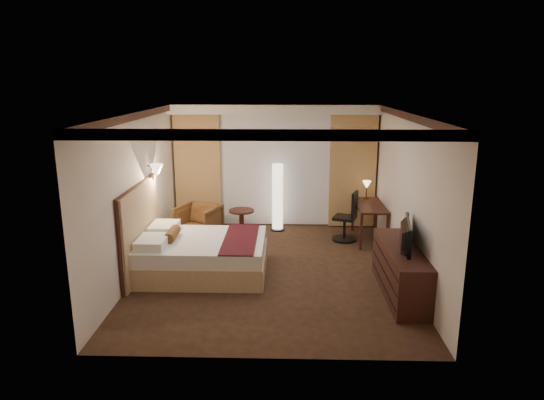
{
  "coord_description": "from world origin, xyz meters",
  "views": [
    {
      "loc": [
        0.24,
        -7.86,
        3.22
      ],
      "look_at": [
        0.0,
        0.4,
        1.15
      ],
      "focal_mm": 32.0,
      "sensor_mm": 36.0,
      "label": 1
    }
  ],
  "objects_px": {
    "floor_lamp": "(278,197)",
    "desk": "(369,222)",
    "armchair": "(199,221)",
    "side_table": "(242,223)",
    "television": "(401,229)",
    "dresser": "(400,271)",
    "bed": "(204,255)",
    "office_chair": "(345,216)"
  },
  "relations": [
    {
      "from": "office_chair",
      "to": "television",
      "type": "relative_size",
      "value": 1.04
    },
    {
      "from": "office_chair",
      "to": "dresser",
      "type": "xyz_separation_m",
      "value": [
        0.56,
        -2.53,
        -0.14
      ]
    },
    {
      "from": "floor_lamp",
      "to": "side_table",
      "type": "bearing_deg",
      "value": -147.18
    },
    {
      "from": "side_table",
      "to": "bed",
      "type": "bearing_deg",
      "value": -103.42
    },
    {
      "from": "floor_lamp",
      "to": "desk",
      "type": "height_order",
      "value": "floor_lamp"
    },
    {
      "from": "office_chair",
      "to": "television",
      "type": "height_order",
      "value": "television"
    },
    {
      "from": "bed",
      "to": "armchair",
      "type": "xyz_separation_m",
      "value": [
        -0.4,
        1.78,
        0.09
      ]
    },
    {
      "from": "side_table",
      "to": "floor_lamp",
      "type": "bearing_deg",
      "value": 32.82
    },
    {
      "from": "armchair",
      "to": "dresser",
      "type": "relative_size",
      "value": 0.41
    },
    {
      "from": "side_table",
      "to": "desk",
      "type": "relative_size",
      "value": 0.45
    },
    {
      "from": "office_chair",
      "to": "desk",
      "type": "bearing_deg",
      "value": 26.3
    },
    {
      "from": "armchair",
      "to": "office_chair",
      "type": "bearing_deg",
      "value": 22.02
    },
    {
      "from": "office_chair",
      "to": "television",
      "type": "bearing_deg",
      "value": -57.57
    },
    {
      "from": "television",
      "to": "desk",
      "type": "bearing_deg",
      "value": 11.23
    },
    {
      "from": "floor_lamp",
      "to": "television",
      "type": "xyz_separation_m",
      "value": [
        1.9,
        -3.19,
        0.3
      ]
    },
    {
      "from": "bed",
      "to": "television",
      "type": "height_order",
      "value": "television"
    },
    {
      "from": "desk",
      "to": "television",
      "type": "bearing_deg",
      "value": -89.56
    },
    {
      "from": "side_table",
      "to": "desk",
      "type": "distance_m",
      "value": 2.63
    },
    {
      "from": "office_chair",
      "to": "side_table",
      "type": "bearing_deg",
      "value": -164.23
    },
    {
      "from": "television",
      "to": "bed",
      "type": "bearing_deg",
      "value": 87.21
    },
    {
      "from": "floor_lamp",
      "to": "dresser",
      "type": "height_order",
      "value": "floor_lamp"
    },
    {
      "from": "armchair",
      "to": "television",
      "type": "xyz_separation_m",
      "value": [
        3.51,
        -2.53,
        0.64
      ]
    },
    {
      "from": "bed",
      "to": "office_chair",
      "type": "relative_size",
      "value": 2.02
    },
    {
      "from": "office_chair",
      "to": "dresser",
      "type": "relative_size",
      "value": 0.54
    },
    {
      "from": "office_chair",
      "to": "bed",
      "type": "bearing_deg",
      "value": -124.81
    },
    {
      "from": "bed",
      "to": "floor_lamp",
      "type": "relative_size",
      "value": 1.42
    },
    {
      "from": "side_table",
      "to": "floor_lamp",
      "type": "relative_size",
      "value": 0.39
    },
    {
      "from": "office_chair",
      "to": "armchair",
      "type": "bearing_deg",
      "value": -159.33
    },
    {
      "from": "dresser",
      "to": "television",
      "type": "distance_m",
      "value": 0.66
    },
    {
      "from": "armchair",
      "to": "floor_lamp",
      "type": "xyz_separation_m",
      "value": [
        1.61,
        0.66,
        0.34
      ]
    },
    {
      "from": "side_table",
      "to": "floor_lamp",
      "type": "distance_m",
      "value": 0.99
    },
    {
      "from": "bed",
      "to": "armchair",
      "type": "height_order",
      "value": "armchair"
    },
    {
      "from": "side_table",
      "to": "television",
      "type": "distance_m",
      "value": 3.86
    },
    {
      "from": "dresser",
      "to": "television",
      "type": "height_order",
      "value": "television"
    },
    {
      "from": "office_chair",
      "to": "dresser",
      "type": "distance_m",
      "value": 2.6
    },
    {
      "from": "bed",
      "to": "side_table",
      "type": "bearing_deg",
      "value": 76.58
    },
    {
      "from": "armchair",
      "to": "side_table",
      "type": "bearing_deg",
      "value": 33.83
    },
    {
      "from": "armchair",
      "to": "floor_lamp",
      "type": "relative_size",
      "value": 0.54
    },
    {
      "from": "floor_lamp",
      "to": "office_chair",
      "type": "relative_size",
      "value": 1.42
    },
    {
      "from": "armchair",
      "to": "desk",
      "type": "relative_size",
      "value": 0.61
    },
    {
      "from": "desk",
      "to": "office_chair",
      "type": "xyz_separation_m",
      "value": [
        -0.51,
        -0.05,
        0.14
      ]
    },
    {
      "from": "armchair",
      "to": "dresser",
      "type": "xyz_separation_m",
      "value": [
        3.54,
        -2.53,
        -0.02
      ]
    }
  ]
}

